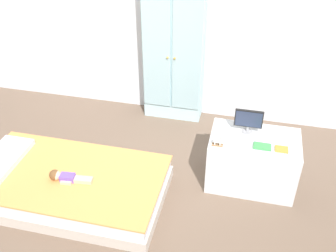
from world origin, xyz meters
The scene contains 11 objects.
ground_plane centered at (0.00, 0.00, -0.01)m, with size 10.00×10.00×0.02m, color brown.
back_wall centered at (0.00, 1.57, 1.35)m, with size 6.40×0.05×2.70m, color silver.
bed centered at (-0.59, -0.16, 0.13)m, with size 1.76×0.98×0.26m.
pillow centered at (-1.27, -0.16, 0.28)m, with size 0.32×0.70×0.06m, color silver.
doll centered at (-0.60, -0.23, 0.29)m, with size 0.39×0.14×0.10m.
wardrobe centered at (0.04, 1.42, 0.82)m, with size 0.68×0.25×1.64m.
tv_stand centered at (1.03, 0.42, 0.26)m, with size 0.82×0.52×0.53m, color silver.
tv_monitor centered at (0.95, 0.50, 0.66)m, with size 0.26×0.10×0.23m.
rocking_horse_toy centered at (0.71, 0.24, 0.58)m, with size 0.10×0.04×0.12m.
book_green centered at (1.09, 0.30, 0.53)m, with size 0.15×0.09×0.02m, color #429E51.
book_orange centered at (1.26, 0.30, 0.53)m, with size 0.11×0.09×0.01m, color orange.
Camera 1 is at (0.90, -2.52, 2.63)m, focal length 41.37 mm.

